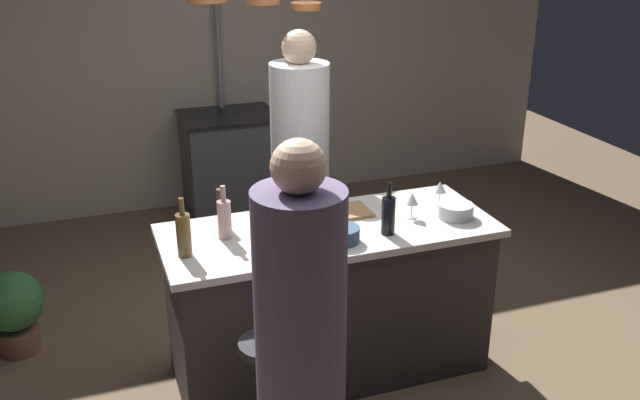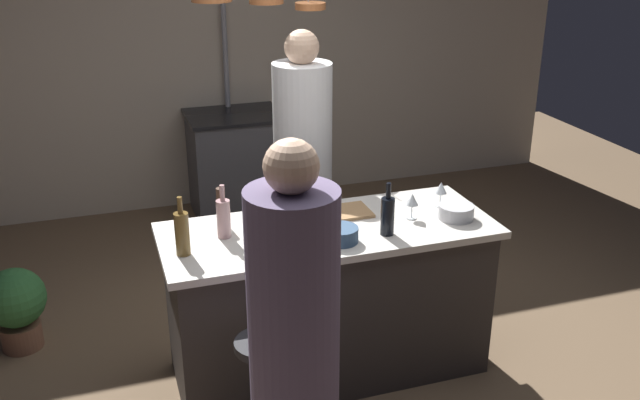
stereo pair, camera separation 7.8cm
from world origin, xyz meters
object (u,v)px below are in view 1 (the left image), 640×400
Objects in this scene: cutting_board at (341,212)px; mixing_bowl_wooden at (284,213)px; wine_glass_by_chef at (412,200)px; bar_stool_left at (269,397)px; stove_range at (231,164)px; wine_bottle_amber at (184,234)px; mixing_bowl_steel at (456,211)px; potted_plant at (13,308)px; mixing_bowl_blue at (342,234)px; pepper_mill at (221,207)px; wine_glass_near_left_guest at (440,188)px; wine_bottle_rose at (224,218)px; chef at (300,178)px; guest_left at (301,359)px; wine_bottle_dark at (388,215)px; wine_bottle_green at (292,227)px.

mixing_bowl_wooden reaches higher than cutting_board.
mixing_bowl_wooden is (-0.67, 0.21, -0.07)m from wine_glass_by_chef.
mixing_bowl_wooden is at bearing 67.64° from bar_stool_left.
wine_bottle_amber is at bearing -107.27° from stove_range.
wine_glass_by_chef reaches higher than bar_stool_left.
wine_bottle_amber is 1.49m from mixing_bowl_steel.
potted_plant is 2.06m from mixing_bowl_blue.
mixing_bowl_wooden is at bearing 162.07° from mixing_bowl_steel.
pepper_mill reaches higher than wine_glass_near_left_guest.
mixing_bowl_steel is at bearing 22.66° from bar_stool_left.
stove_range is 2.92× the size of wine_bottle_amber.
wine_bottle_rose reaches higher than potted_plant.
wine_bottle_amber is 1.39× the size of mixing_bowl_wooden.
chef is at bearing 123.38° from wine_glass_near_left_guest.
guest_left is at bearing -87.17° from pepper_mill.
mixing_bowl_steel is at bearing -7.43° from wine_bottle_rose.
mixing_bowl_steel is (2.40, -0.90, 0.64)m from potted_plant.
guest_left is at bearing -135.47° from wine_glass_by_chef.
cutting_board is at bearing -91.01° from chef.
potted_plant is at bearing 153.70° from wine_bottle_dark.
chef reaches higher than wine_glass_by_chef.
wine_bottle_green is at bearing -175.78° from mixing_bowl_blue.
wine_bottle_green reaches higher than bar_stool_left.
wine_bottle_green is (1.43, -1.00, 0.73)m from potted_plant.
mixing_bowl_steel is (1.24, -0.32, -0.07)m from pepper_mill.
wine_bottle_amber is 0.27m from wine_bottle_rose.
wine_bottle_rose is 1.58× the size of mixing_bowl_blue.
wine_glass_by_chef is at bearing 2.25° from wine_bottle_amber.
wine_bottle_amber is 1.05m from wine_bottle_dark.
mixing_bowl_blue is (0.27, 0.02, -0.09)m from wine_bottle_green.
guest_left is 1.59m from wine_glass_near_left_guest.
chef reaches higher than bar_stool_left.
bar_stool_left is 1.84m from potted_plant.
potted_plant is 2.65m from mixing_bowl_steel.
bar_stool_left is 3.48× the size of mixing_bowl_steel.
wine_glass_by_chef is (2.17, -0.82, 0.71)m from potted_plant.
wine_bottle_rose is at bearing 92.30° from bar_stool_left.
wine_glass_by_chef reaches higher than cutting_board.
wine_glass_by_chef is 0.75× the size of mixing_bowl_steel.
chef is at bearing 47.48° from wine_bottle_amber.
mixing_bowl_blue is (-0.26, -0.01, -0.07)m from wine_bottle_dark.
mixing_bowl_blue is at bearing -161.64° from wine_glass_by_chef.
wine_glass_by_chef reaches higher than mixing_bowl_blue.
guest_left is 11.84× the size of wine_glass_near_left_guest.
cutting_board is 1.64× the size of mixing_bowl_steel.
wine_glass_by_chef is (1.03, -0.09, -0.00)m from wine_bottle_rose.
wine_bottle_green is 0.29m from mixing_bowl_blue.
stove_range is at bearing 76.51° from pepper_mill.
mixing_bowl_blue is (0.54, -0.40, -0.07)m from pepper_mill.
mixing_bowl_wooden is (0.36, 0.13, -0.07)m from wine_bottle_rose.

